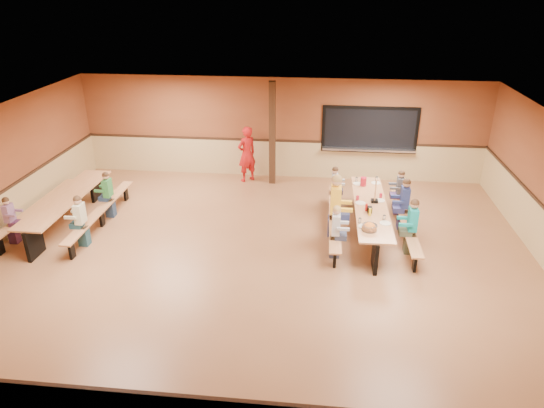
# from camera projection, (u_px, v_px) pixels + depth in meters

# --- Properties ---
(ground) EXTENTS (12.00, 12.00, 0.00)m
(ground) POSITION_uv_depth(u_px,v_px,m) (260.00, 259.00, 10.53)
(ground) COLOR brown
(ground) RESTS_ON ground
(room_envelope) EXTENTS (12.04, 10.04, 3.02)m
(room_envelope) POSITION_uv_depth(u_px,v_px,m) (260.00, 231.00, 10.24)
(room_envelope) COLOR brown
(room_envelope) RESTS_ON ground
(kitchen_pass_through) EXTENTS (2.78, 0.28, 1.38)m
(kitchen_pass_through) POSITION_uv_depth(u_px,v_px,m) (370.00, 132.00, 14.14)
(kitchen_pass_through) COLOR black
(kitchen_pass_through) RESTS_ON ground
(structural_post) EXTENTS (0.18, 0.18, 3.00)m
(structural_post) POSITION_uv_depth(u_px,v_px,m) (272.00, 134.00, 13.90)
(structural_post) COLOR black
(structural_post) RESTS_ON ground
(cafeteria_table_main) EXTENTS (1.91, 3.70, 0.74)m
(cafeteria_table_main) POSITION_uv_depth(u_px,v_px,m) (370.00, 214.00, 11.37)
(cafeteria_table_main) COLOR #B97949
(cafeteria_table_main) RESTS_ON ground
(cafeteria_table_second) EXTENTS (1.91, 3.70, 0.74)m
(cafeteria_table_second) POSITION_uv_depth(u_px,v_px,m) (68.00, 205.00, 11.83)
(cafeteria_table_second) COLOR #B97949
(cafeteria_table_second) RESTS_ON ground
(seated_child_white_left) EXTENTS (0.36, 0.30, 1.20)m
(seated_child_white_left) POSITION_uv_depth(u_px,v_px,m) (336.00, 232.00, 10.39)
(seated_child_white_left) COLOR silver
(seated_child_white_left) RESTS_ON ground
(seated_adult_yellow) EXTENTS (0.51, 0.42, 1.49)m
(seated_adult_yellow) POSITION_uv_depth(u_px,v_px,m) (335.00, 206.00, 11.24)
(seated_adult_yellow) COLOR yellow
(seated_adult_yellow) RESTS_ON ground
(seated_child_grey_left) EXTENTS (0.34, 0.28, 1.15)m
(seated_child_grey_left) POSITION_uv_depth(u_px,v_px,m) (334.00, 188.00, 12.64)
(seated_child_grey_left) COLOR #B5B5B5
(seated_child_grey_left) RESTS_ON ground
(seated_child_teal_right) EXTENTS (0.40, 0.33, 1.27)m
(seated_child_teal_right) POSITION_uv_depth(u_px,v_px,m) (412.00, 227.00, 10.53)
(seated_child_teal_right) COLOR #118886
(seated_child_teal_right) RESTS_ON ground
(seated_child_navy_right) EXTENTS (0.40, 0.33, 1.27)m
(seated_child_navy_right) POSITION_uv_depth(u_px,v_px,m) (404.00, 204.00, 11.58)
(seated_child_navy_right) COLOR navy
(seated_child_navy_right) RESTS_ON ground
(seated_child_char_right) EXTENTS (0.35, 0.29, 1.17)m
(seated_child_char_right) POSITION_uv_depth(u_px,v_px,m) (399.00, 193.00, 12.35)
(seated_child_char_right) COLOR #494B53
(seated_child_char_right) RESTS_ON ground
(seated_child_purple_sec) EXTENTS (0.33, 0.27, 1.12)m
(seated_child_purple_sec) POSITION_uv_depth(u_px,v_px,m) (11.00, 221.00, 10.97)
(seated_child_purple_sec) COLOR #85597C
(seated_child_purple_sec) RESTS_ON ground
(seated_child_green_sec) EXTENTS (0.36, 0.29, 1.19)m
(seated_child_green_sec) POSITION_uv_depth(u_px,v_px,m) (108.00, 195.00, 12.20)
(seated_child_green_sec) COLOR #307A3B
(seated_child_green_sec) RESTS_ON ground
(seated_child_tan_sec) EXTENTS (0.37, 0.30, 1.20)m
(seated_child_tan_sec) POSITION_uv_depth(u_px,v_px,m) (81.00, 221.00, 10.85)
(seated_child_tan_sec) COLOR beige
(seated_child_tan_sec) RESTS_ON ground
(standing_woman) EXTENTS (0.72, 0.71, 1.67)m
(standing_woman) POSITION_uv_depth(u_px,v_px,m) (247.00, 154.00, 14.33)
(standing_woman) COLOR red
(standing_woman) RESTS_ON ground
(punch_pitcher) EXTENTS (0.16, 0.16, 0.22)m
(punch_pitcher) POSITION_uv_depth(u_px,v_px,m) (363.00, 182.00, 12.33)
(punch_pitcher) COLOR red
(punch_pitcher) RESTS_ON cafeteria_table_main
(chip_bowl) EXTENTS (0.32, 0.32, 0.15)m
(chip_bowl) POSITION_uv_depth(u_px,v_px,m) (370.00, 227.00, 10.14)
(chip_bowl) COLOR orange
(chip_bowl) RESTS_ON cafeteria_table_main
(napkin_dispenser) EXTENTS (0.10, 0.14, 0.13)m
(napkin_dispenser) POSITION_uv_depth(u_px,v_px,m) (370.00, 210.00, 10.93)
(napkin_dispenser) COLOR black
(napkin_dispenser) RESTS_ON cafeteria_table_main
(condiment_mustard) EXTENTS (0.06, 0.06, 0.17)m
(condiment_mustard) POSITION_uv_depth(u_px,v_px,m) (370.00, 212.00, 10.77)
(condiment_mustard) COLOR yellow
(condiment_mustard) RESTS_ON cafeteria_table_main
(condiment_ketchup) EXTENTS (0.06, 0.06, 0.17)m
(condiment_ketchup) POSITION_uv_depth(u_px,v_px,m) (366.00, 207.00, 10.99)
(condiment_ketchup) COLOR #B2140F
(condiment_ketchup) RESTS_ON cafeteria_table_main
(table_paddle) EXTENTS (0.16, 0.16, 0.56)m
(table_paddle) POSITION_uv_depth(u_px,v_px,m) (375.00, 197.00, 11.40)
(table_paddle) COLOR black
(table_paddle) RESTS_ON cafeteria_table_main
(place_settings) EXTENTS (0.65, 3.30, 0.11)m
(place_settings) POSITION_uv_depth(u_px,v_px,m) (371.00, 203.00, 11.26)
(place_settings) COLOR beige
(place_settings) RESTS_ON cafeteria_table_main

